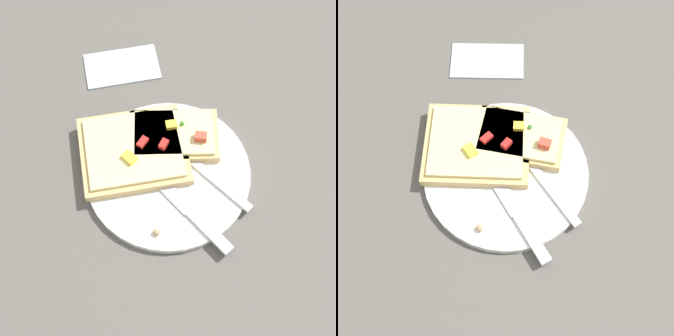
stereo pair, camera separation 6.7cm
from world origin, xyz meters
The scene contains 8 objects.
ground_plane centered at (0.00, 0.00, 0.00)m, with size 4.00×4.00×0.00m, color #56514C.
plate centered at (0.00, 0.00, 0.01)m, with size 0.24×0.24×0.01m.
fork centered at (-0.03, -0.02, 0.01)m, with size 0.14×0.19×0.01m.
knife centered at (-0.01, 0.06, 0.01)m, with size 0.12×0.19×0.01m.
pizza_slice_main centered at (0.04, -0.04, 0.02)m, with size 0.16×0.14×0.03m.
pizza_slice_corner centered at (-0.02, -0.05, 0.02)m, with size 0.15×0.11×0.03m.
crumb_scatter centered at (0.03, 0.01, 0.02)m, with size 0.05×0.15×0.01m.
napkin centered at (0.04, -0.21, 0.00)m, with size 0.12×0.07×0.01m.
Camera 2 is at (-0.01, 0.31, 0.62)m, focal length 50.00 mm.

